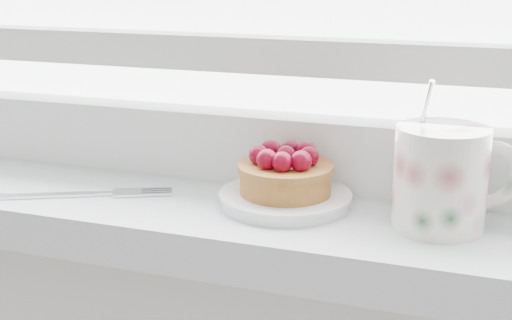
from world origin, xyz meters
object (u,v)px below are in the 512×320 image
at_px(floral_mug, 444,176).
at_px(fork, 78,194).
at_px(raspberry_tart, 286,172).
at_px(saucer, 285,199).

height_order(floral_mug, fork, floral_mug).
xyz_separation_m(raspberry_tart, floral_mug, (0.14, -0.01, 0.01)).
distance_m(floral_mug, fork, 0.34).
xyz_separation_m(saucer, fork, (-0.20, -0.04, -0.00)).
height_order(saucer, raspberry_tart, raspberry_tart).
bearing_deg(saucer, floral_mug, -4.02).
relative_size(saucer, fork, 0.73).
bearing_deg(raspberry_tart, saucer, 49.40).
bearing_deg(fork, saucer, 12.27).
height_order(raspberry_tart, fork, raspberry_tart).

